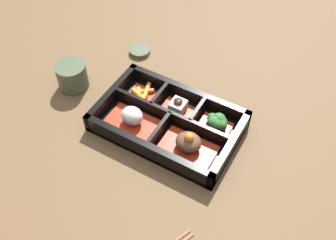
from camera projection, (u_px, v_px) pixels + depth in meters
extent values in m
plane|color=brown|center=(168.00, 127.00, 0.85)|extent=(3.00, 3.00, 0.00)
cube|color=black|center=(168.00, 126.00, 0.85)|extent=(0.30, 0.19, 0.01)
cube|color=black|center=(187.00, 95.00, 0.89)|extent=(0.30, 0.01, 0.04)
cube|color=black|center=(146.00, 150.00, 0.79)|extent=(0.30, 0.01, 0.04)
cube|color=black|center=(230.00, 148.00, 0.79)|extent=(0.01, 0.19, 0.04)
cube|color=black|center=(113.00, 96.00, 0.88)|extent=(0.01, 0.19, 0.04)
cube|color=black|center=(170.00, 118.00, 0.84)|extent=(0.27, 0.01, 0.04)
cube|color=black|center=(197.00, 115.00, 0.85)|extent=(0.01, 0.07, 0.04)
cube|color=black|center=(159.00, 99.00, 0.88)|extent=(0.01, 0.07, 0.04)
cube|color=black|center=(159.00, 133.00, 0.82)|extent=(0.01, 0.09, 0.04)
cube|color=#B22D19|center=(188.00, 148.00, 0.80)|extent=(0.12, 0.07, 0.01)
ellipsoid|color=brown|center=(188.00, 142.00, 0.79)|extent=(0.05, 0.05, 0.03)
sphere|color=orange|center=(189.00, 137.00, 0.77)|extent=(0.02, 0.02, 0.02)
cube|color=#B22D19|center=(133.00, 123.00, 0.85)|extent=(0.12, 0.07, 0.01)
ellipsoid|color=silver|center=(132.00, 116.00, 0.83)|extent=(0.05, 0.04, 0.04)
cube|color=#B22D19|center=(215.00, 126.00, 0.84)|extent=(0.07, 0.05, 0.01)
sphere|color=#2D6B2D|center=(212.00, 118.00, 0.84)|extent=(0.02, 0.02, 0.02)
sphere|color=#2D6B2D|center=(219.00, 120.00, 0.83)|extent=(0.03, 0.03, 0.03)
sphere|color=#2D6B2D|center=(221.00, 122.00, 0.83)|extent=(0.03, 0.03, 0.03)
sphere|color=#2D6B2D|center=(214.00, 123.00, 0.82)|extent=(0.03, 0.03, 0.03)
sphere|color=#2D6B2D|center=(217.00, 124.00, 0.82)|extent=(0.03, 0.03, 0.03)
sphere|color=#2D6B2D|center=(221.00, 125.00, 0.82)|extent=(0.03, 0.03, 0.03)
cube|color=#B22D19|center=(177.00, 110.00, 0.87)|extent=(0.07, 0.05, 0.01)
cube|color=beige|center=(178.00, 106.00, 0.86)|extent=(0.03, 0.03, 0.02)
ellipsoid|color=black|center=(178.00, 101.00, 0.85)|extent=(0.02, 0.02, 0.01)
cube|color=#B22D19|center=(143.00, 95.00, 0.90)|extent=(0.07, 0.05, 0.01)
cylinder|color=orange|center=(143.00, 91.00, 0.90)|extent=(0.04, 0.04, 0.01)
cylinder|color=orange|center=(147.00, 90.00, 0.90)|extent=(0.02, 0.04, 0.01)
cylinder|color=orange|center=(138.00, 93.00, 0.89)|extent=(0.03, 0.03, 0.01)
cylinder|color=orange|center=(139.00, 95.00, 0.89)|extent=(0.05, 0.03, 0.01)
cylinder|color=#424C38|center=(72.00, 76.00, 0.91)|extent=(0.07, 0.07, 0.06)
cylinder|color=#597A38|center=(70.00, 67.00, 0.89)|extent=(0.06, 0.06, 0.01)
cylinder|color=#424C38|center=(140.00, 51.00, 1.01)|extent=(0.05, 0.05, 0.01)
cylinder|color=black|center=(140.00, 50.00, 1.00)|extent=(0.04, 0.04, 0.00)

